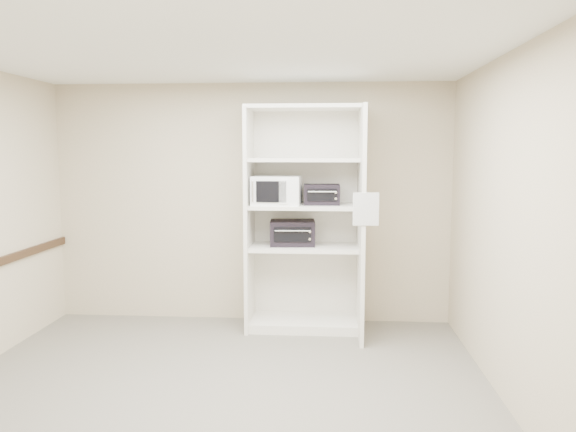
# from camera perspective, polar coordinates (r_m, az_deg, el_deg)

# --- Properties ---
(floor) EXTENTS (4.50, 4.00, 0.01)m
(floor) POSITION_cam_1_polar(r_m,az_deg,el_deg) (4.82, -7.04, -17.21)
(floor) COLOR #625F53
(floor) RESTS_ON ground
(ceiling) EXTENTS (4.50, 4.00, 0.01)m
(ceiling) POSITION_cam_1_polar(r_m,az_deg,el_deg) (4.47, -7.55, 16.30)
(ceiling) COLOR white
(wall_back) EXTENTS (4.50, 0.02, 2.70)m
(wall_back) POSITION_cam_1_polar(r_m,az_deg,el_deg) (6.41, -3.75, 1.29)
(wall_back) COLOR #C7B198
(wall_back) RESTS_ON ground
(wall_front) EXTENTS (4.50, 0.02, 2.70)m
(wall_front) POSITION_cam_1_polar(r_m,az_deg,el_deg) (2.55, -16.26, -7.10)
(wall_front) COLOR #C7B198
(wall_front) RESTS_ON ground
(wall_right) EXTENTS (0.02, 4.00, 2.70)m
(wall_right) POSITION_cam_1_polar(r_m,az_deg,el_deg) (4.57, 21.56, -1.31)
(wall_right) COLOR #C7B198
(wall_right) RESTS_ON ground
(shelving_unit) EXTENTS (1.24, 0.92, 2.42)m
(shelving_unit) POSITION_cam_1_polar(r_m,az_deg,el_deg) (6.08, 2.11, -1.06)
(shelving_unit) COLOR white
(shelving_unit) RESTS_ON floor
(microwave) EXTENTS (0.53, 0.41, 0.31)m
(microwave) POSITION_cam_1_polar(r_m,az_deg,el_deg) (6.01, -1.14, 2.62)
(microwave) COLOR white
(microwave) RESTS_ON shelving_unit
(toaster_oven_upper) EXTENTS (0.39, 0.30, 0.22)m
(toaster_oven_upper) POSITION_cam_1_polar(r_m,az_deg,el_deg) (6.05, 3.44, 2.21)
(toaster_oven_upper) COLOR black
(toaster_oven_upper) RESTS_ON shelving_unit
(toaster_oven_lower) EXTENTS (0.51, 0.40, 0.27)m
(toaster_oven_lower) POSITION_cam_1_polar(r_m,az_deg,el_deg) (6.14, 0.46, -1.71)
(toaster_oven_lower) COLOR black
(toaster_oven_lower) RESTS_ON shelving_unit
(paper_sign) EXTENTS (0.25, 0.03, 0.31)m
(paper_sign) POSITION_cam_1_polar(r_m,az_deg,el_deg) (5.44, 7.92, 0.69)
(paper_sign) COLOR white
(paper_sign) RESTS_ON shelving_unit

